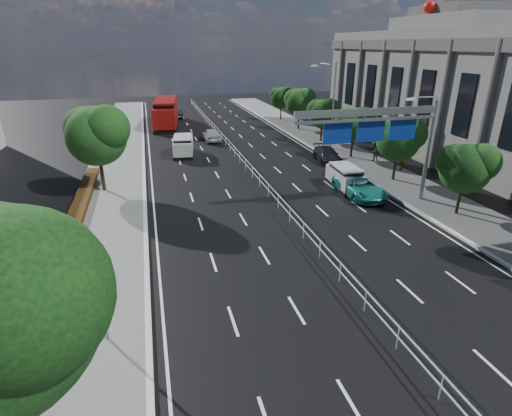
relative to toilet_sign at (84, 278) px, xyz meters
name	(u,v)px	position (x,y,z in m)	size (l,w,h in m)	color
ground	(355,300)	(10.95, 0.00, -2.94)	(160.00, 160.00, 0.00)	black
sidewalk_near	(81,345)	(-0.55, 0.00, -2.87)	(5.00, 140.00, 0.14)	slate
kerb_near	(149,334)	(1.95, 0.00, -2.87)	(0.25, 140.00, 0.15)	silver
median_fence	(241,159)	(10.95, 22.50, -2.42)	(0.05, 85.00, 1.02)	silver
hedge_near	(53,277)	(-2.35, 5.00, -2.58)	(1.00, 36.00, 0.44)	black
toilet_sign	(84,278)	(0.00, 0.00, 0.00)	(1.62, 0.18, 4.34)	gray
overhead_gantry	(382,126)	(17.69, 10.05, 2.66)	(10.24, 0.38, 7.45)	gray
streetlight_far	(331,100)	(21.46, 26.00, 2.27)	(2.78, 2.40, 9.00)	gray
civic_hall	(467,90)	(34.67, 22.00, 3.33)	(14.40, 36.00, 14.35)	slate
near_tree_back	(97,133)	(-0.99, 17.97, 1.67)	(4.84, 4.51, 6.69)	black
far_tree_c	(467,166)	(22.20, 6.98, 0.48)	(3.52, 3.28, 4.94)	black
far_tree_d	(399,137)	(22.20, 14.48, 0.74)	(3.85, 3.59, 5.34)	black
far_tree_e	(354,123)	(22.20, 21.98, 0.61)	(3.63, 3.38, 5.13)	black
far_tree_f	(323,112)	(22.20, 29.48, 0.55)	(3.52, 3.28, 5.02)	black
far_tree_g	(300,101)	(22.20, 36.98, 0.81)	(3.96, 3.69, 5.45)	black
far_tree_h	(281,97)	(22.20, 44.48, 0.48)	(3.41, 3.18, 4.91)	black
white_minivan	(183,146)	(6.02, 27.62, -1.98)	(2.51, 4.71, 1.95)	black
red_bus	(166,112)	(5.33, 44.47, -1.04)	(4.28, 12.51, 3.66)	black
near_car_silver	(211,135)	(9.84, 33.33, -2.20)	(1.76, 4.37, 1.49)	#A7AAAE
near_car_dark	(176,114)	(7.01, 50.22, -2.24)	(1.48, 4.25, 1.40)	black
silver_minivan	(345,177)	(17.45, 14.00, -2.08)	(2.03, 4.31, 1.75)	black
parked_car_teal	(359,187)	(17.63, 12.00, -2.22)	(2.41, 5.23, 1.45)	#1B7C76
parked_car_dark	(327,155)	(19.25, 21.36, -2.26)	(1.92, 4.73, 1.37)	black
pedestrian_a	(402,161)	(24.35, 16.67, -2.00)	(0.59, 0.39, 1.62)	gray
pedestrian_b	(374,152)	(23.59, 20.08, -1.95)	(0.83, 0.65, 1.71)	gray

